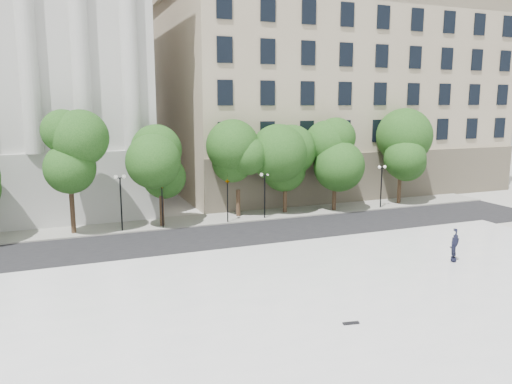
{
  "coord_description": "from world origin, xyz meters",
  "views": [
    {
      "loc": [
        -9.68,
        -15.94,
        9.84
      ],
      "look_at": [
        0.58,
        10.0,
        4.84
      ],
      "focal_mm": 35.0,
      "sensor_mm": 36.0,
      "label": 1
    }
  ],
  "objects_px": {
    "traffic_light_west": "(162,182)",
    "person_lying": "(453,257)",
    "skateboard": "(351,323)",
    "traffic_light_east": "(227,180)"
  },
  "relations": [
    {
      "from": "traffic_light_west",
      "to": "skateboard",
      "type": "xyz_separation_m",
      "value": [
        3.98,
        -21.03,
        -3.25
      ]
    },
    {
      "from": "traffic_light_west",
      "to": "traffic_light_east",
      "type": "bearing_deg",
      "value": 0.0
    },
    {
      "from": "person_lying",
      "to": "skateboard",
      "type": "height_order",
      "value": "person_lying"
    },
    {
      "from": "person_lying",
      "to": "skateboard",
      "type": "bearing_deg",
      "value": 162.05
    },
    {
      "from": "traffic_light_east",
      "to": "skateboard",
      "type": "distance_m",
      "value": 21.3
    },
    {
      "from": "traffic_light_west",
      "to": "traffic_light_east",
      "type": "relative_size",
      "value": 1.03
    },
    {
      "from": "person_lying",
      "to": "skateboard",
      "type": "distance_m",
      "value": 11.49
    },
    {
      "from": "traffic_light_east",
      "to": "skateboard",
      "type": "relative_size",
      "value": 5.72
    },
    {
      "from": "skateboard",
      "to": "traffic_light_west",
      "type": "bearing_deg",
      "value": 109.94
    },
    {
      "from": "traffic_light_west",
      "to": "person_lying",
      "type": "bearing_deg",
      "value": -48.16
    }
  ]
}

